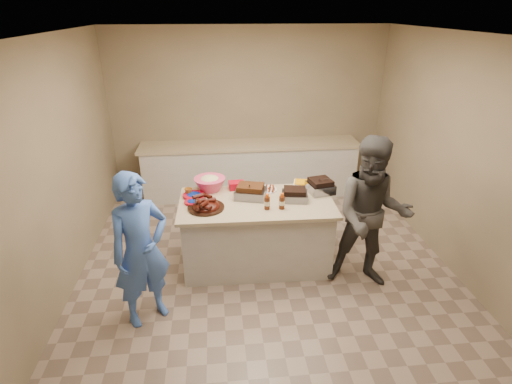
{
  "coord_description": "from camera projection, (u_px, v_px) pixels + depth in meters",
  "views": [
    {
      "loc": [
        -0.54,
        -4.04,
        2.94
      ],
      "look_at": [
        -0.11,
        0.19,
        0.96
      ],
      "focal_mm": 28.0,
      "sensor_mm": 36.0,
      "label": 1
    }
  ],
  "objects": [
    {
      "name": "guest_blue",
      "position": [
        150.0,
        315.0,
        4.18
      ],
      "size": [
        1.38,
        1.67,
        0.39
      ],
      "primitive_type": "imported",
      "rotation": [
        0.0,
        0.0,
        0.59
      ],
      "color": "#426ED1",
      "rests_on": "ground"
    },
    {
      "name": "mac_cheese_dish",
      "position": [
        304.0,
        186.0,
        5.08
      ],
      "size": [
        0.31,
        0.26,
        0.07
      ],
      "primitive_type": "cube",
      "rotation": [
        0.0,
        0.0,
        -0.26
      ],
      "color": "#F3A304",
      "rests_on": "island"
    },
    {
      "name": "pulled_pork_tray",
      "position": [
        251.0,
        198.0,
        4.78
      ],
      "size": [
        0.41,
        0.35,
        0.11
      ],
      "primitive_type": "cube",
      "rotation": [
        0.0,
        0.0,
        -0.27
      ],
      "color": "#47230F",
      "rests_on": "island"
    },
    {
      "name": "coleslaw_bowl",
      "position": [
        210.0,
        190.0,
        4.99
      ],
      "size": [
        0.4,
        0.4,
        0.27
      ],
      "primitive_type": null,
      "rotation": [
        0.0,
        0.0,
        -0.02
      ],
      "color": "#D94067",
      "rests_on": "island"
    },
    {
      "name": "plate_stack_large",
      "position": [
        194.0,
        197.0,
        4.81
      ],
      "size": [
        0.27,
        0.27,
        0.03
      ],
      "primitive_type": "cylinder",
      "rotation": [
        0.0,
        0.0,
        -0.02
      ],
      "color": "#A20719",
      "rests_on": "island"
    },
    {
      "name": "room",
      "position": [
        266.0,
        268.0,
        4.94
      ],
      "size": [
        4.5,
        5.0,
        2.7
      ],
      "primitive_type": null,
      "color": "#8B7A5C",
      "rests_on": "ground"
    },
    {
      "name": "plastic_cup",
      "position": [
        189.0,
        195.0,
        4.86
      ],
      "size": [
        0.09,
        0.09,
        0.09
      ],
      "primitive_type": "imported",
      "rotation": [
        0.0,
        0.0,
        -0.02
      ],
      "color": "#9B5F1A",
      "rests_on": "island"
    },
    {
      "name": "rib_platter",
      "position": [
        206.0,
        208.0,
        4.53
      ],
      "size": [
        0.49,
        0.49,
        0.17
      ],
      "primitive_type": null,
      "rotation": [
        0.0,
        0.0,
        0.18
      ],
      "color": "#421009",
      "rests_on": "island"
    },
    {
      "name": "bbq_bottle_b",
      "position": [
        282.0,
        209.0,
        4.52
      ],
      "size": [
        0.07,
        0.07,
        0.19
      ],
      "primitive_type": "cylinder",
      "rotation": [
        0.0,
        0.0,
        -0.02
      ],
      "color": "#401B0C",
      "rests_on": "island"
    },
    {
      "name": "sausage_plate",
      "position": [
        266.0,
        190.0,
        4.98
      ],
      "size": [
        0.31,
        0.31,
        0.04
      ],
      "primitive_type": "cylinder",
      "rotation": [
        0.0,
        0.0,
        -0.17
      ],
      "color": "silver",
      "rests_on": "island"
    },
    {
      "name": "bbq_bottle_a",
      "position": [
        267.0,
        209.0,
        4.52
      ],
      "size": [
        0.06,
        0.06,
        0.19
      ],
      "primitive_type": "cylinder",
      "rotation": [
        0.0,
        0.0,
        -0.02
      ],
      "color": "#401B0C",
      "rests_on": "island"
    },
    {
      "name": "sauce_bowl",
      "position": [
        249.0,
        191.0,
        4.95
      ],
      "size": [
        0.14,
        0.04,
        0.14
      ],
      "primitive_type": "imported",
      "rotation": [
        0.0,
        0.0,
        -0.02
      ],
      "color": "silver",
      "rests_on": "island"
    },
    {
      "name": "plate_stack_small",
      "position": [
        193.0,
        203.0,
        4.65
      ],
      "size": [
        0.19,
        0.19,
        0.03
      ],
      "primitive_type": "cylinder",
      "rotation": [
        0.0,
        0.0,
        -0.02
      ],
      "color": "#A20719",
      "rests_on": "island"
    },
    {
      "name": "basket_stack",
      "position": [
        237.0,
        189.0,
        5.02
      ],
      "size": [
        0.2,
        0.15,
        0.09
      ],
      "primitive_type": "cube",
      "rotation": [
        0.0,
        0.0,
        0.06
      ],
      "color": "#A20719",
      "rests_on": "island"
    },
    {
      "name": "back_counter",
      "position": [
        250.0,
        169.0,
        6.73
      ],
      "size": [
        3.6,
        0.64,
        0.9
      ],
      "primitive_type": null,
      "color": "beige",
      "rests_on": "ground"
    },
    {
      "name": "brisket_tray",
      "position": [
        294.0,
        200.0,
        4.73
      ],
      "size": [
        0.33,
        0.29,
        0.09
      ],
      "primitive_type": "cube",
      "rotation": [
        0.0,
        0.0,
        -0.16
      ],
      "color": "black",
      "rests_on": "island"
    },
    {
      "name": "mustard_bottle",
      "position": [
        238.0,
        196.0,
        4.82
      ],
      "size": [
        0.04,
        0.04,
        0.11
      ],
      "primitive_type": "cylinder",
      "rotation": [
        0.0,
        0.0,
        -0.02
      ],
      "color": "#F8CC00",
      "rests_on": "island"
    },
    {
      "name": "island",
      "position": [
        256.0,
        262.0,
        5.05
      ],
      "size": [
        1.83,
        0.99,
        0.86
      ],
      "primitive_type": null,
      "rotation": [
        0.0,
        0.0,
        -0.02
      ],
      "color": "beige",
      "rests_on": "ground"
    },
    {
      "name": "guest_gray",
      "position": [
        362.0,
        281.0,
        4.71
      ],
      "size": [
        1.27,
        1.92,
        0.67
      ],
      "primitive_type": "imported",
      "rotation": [
        0.0,
        0.0,
        -0.26
      ],
      "color": "#44423E",
      "rests_on": "ground"
    },
    {
      "name": "roasting_pan",
      "position": [
        320.0,
        192.0,
        4.93
      ],
      "size": [
        0.35,
        0.35,
        0.12
      ],
      "primitive_type": "cube",
      "rotation": [
        0.0,
        0.0,
        0.22
      ],
      "color": "gray",
      "rests_on": "island"
    }
  ]
}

